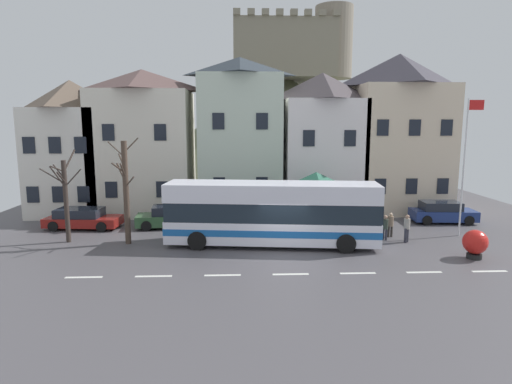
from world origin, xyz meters
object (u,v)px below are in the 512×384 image
at_px(bus_shelter, 316,182).
at_px(pedestrian_01, 407,227).
at_px(pedestrian_03, 390,223).
at_px(flagpole, 466,159).
at_px(townhouse_02, 240,136).
at_px(harbour_buoy, 475,243).
at_px(hilltop_castle, 281,120).
at_px(pedestrian_02, 385,225).
at_px(townhouse_03, 321,143).
at_px(townhouse_00, 73,147).
at_px(parked_car_01, 82,218).
at_px(townhouse_04, 396,133).
at_px(bare_tree_02, 66,197).
at_px(townhouse_01, 144,142).
at_px(transit_bus, 272,214).
at_px(pedestrian_00, 375,221).
at_px(public_bench, 294,213).
at_px(parked_car_00, 442,212).
at_px(bare_tree_00, 126,191).
at_px(parked_car_02, 170,217).

xyz_separation_m(bus_shelter, pedestrian_01, (4.48, -3.64, -2.10)).
distance_m(bus_shelter, pedestrian_03, 5.14).
bearing_deg(flagpole, townhouse_02, 149.31).
height_order(bus_shelter, harbour_buoy, bus_shelter).
distance_m(hilltop_castle, pedestrian_02, 33.46).
height_order(townhouse_03, pedestrian_03, townhouse_03).
xyz_separation_m(townhouse_00, hilltop_castle, (17.75, 23.71, 2.06)).
bearing_deg(harbour_buoy, parked_car_01, 161.56).
bearing_deg(townhouse_04, bare_tree_02, -157.68).
bearing_deg(bus_shelter, townhouse_01, 154.43).
distance_m(townhouse_01, bare_tree_02, 9.20).
bearing_deg(townhouse_02, transit_bus, -79.96).
xyz_separation_m(townhouse_01, flagpole, (20.00, -7.97, -0.64)).
distance_m(townhouse_00, townhouse_01, 5.29).
height_order(pedestrian_00, public_bench, pedestrian_00).
bearing_deg(hilltop_castle, bus_shelter, -91.39).
xyz_separation_m(townhouse_01, townhouse_02, (7.06, -0.29, 0.43)).
xyz_separation_m(public_bench, bare_tree_02, (-13.34, -5.10, 2.07)).
distance_m(townhouse_04, parked_car_00, 7.35).
xyz_separation_m(hilltop_castle, flagpole, (7.51, -32.02, -2.33)).
distance_m(townhouse_04, harbour_buoy, 13.76).
bearing_deg(hilltop_castle, public_bench, -93.74).
relative_size(hilltop_castle, bare_tree_02, 7.79).
distance_m(townhouse_02, pedestrian_00, 11.77).
bearing_deg(townhouse_01, transit_bus, -47.60).
bearing_deg(townhouse_02, flagpole, -30.69).
bearing_deg(townhouse_03, townhouse_02, -178.22).
bearing_deg(bare_tree_00, townhouse_00, 123.32).
relative_size(parked_car_02, harbour_buoy, 2.96).
bearing_deg(townhouse_00, flagpole, -18.20).
height_order(bus_shelter, bare_tree_02, bare_tree_02).
bearing_deg(parked_car_00, flagpole, -94.71).
bearing_deg(bare_tree_00, transit_bus, -4.67).
distance_m(pedestrian_03, bare_tree_02, 18.46).
xyz_separation_m(hilltop_castle, pedestrian_01, (3.76, -33.32, -6.03)).
bearing_deg(bare_tree_00, parked_car_00, 12.37).
relative_size(townhouse_04, transit_bus, 1.01).
height_order(townhouse_03, parked_car_01, townhouse_03).
distance_m(pedestrian_01, flagpole, 5.42).
relative_size(townhouse_00, townhouse_02, 0.86).
xyz_separation_m(parked_car_02, bare_tree_00, (-1.77, -3.71, 2.27)).
relative_size(pedestrian_00, pedestrian_02, 1.03).
bearing_deg(townhouse_04, parked_car_00, -72.99).
height_order(parked_car_01, parked_car_02, parked_car_02).
distance_m(townhouse_01, bare_tree_00, 9.18).
distance_m(transit_bus, bare_tree_02, 11.42).
bearing_deg(harbour_buoy, bare_tree_02, 169.49).
relative_size(transit_bus, harbour_buoy, 8.05).
bearing_deg(parked_car_02, townhouse_02, -137.87).
bearing_deg(parked_car_01, hilltop_castle, 67.00).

